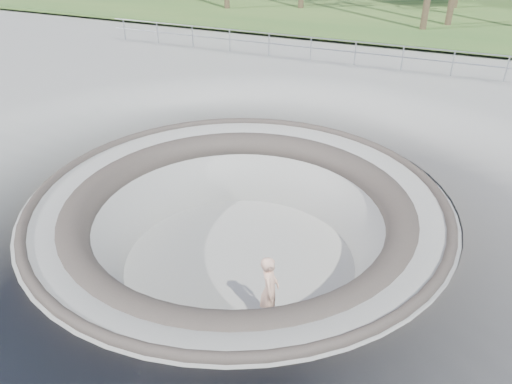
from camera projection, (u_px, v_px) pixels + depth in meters
ground at (239, 198)px, 12.28m from camera, size 180.00×180.00×0.00m
skate_bowl at (240, 257)px, 13.20m from camera, size 14.00×14.00×4.10m
distant_hills at (467, 30)px, 60.00m from camera, size 103.20×45.00×28.60m
safety_railing at (355, 53)px, 21.48m from camera, size 25.00×0.06×1.03m
skateboard at (269, 320)px, 11.23m from camera, size 0.83×0.26×0.08m
skater at (270, 290)px, 10.79m from camera, size 0.58×0.72×1.71m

